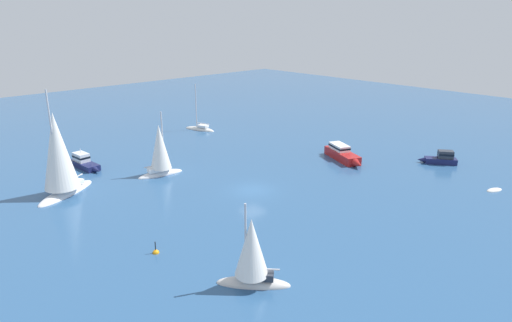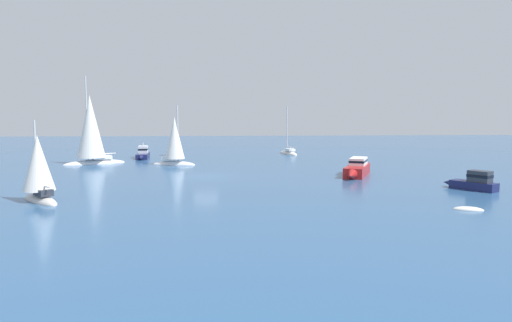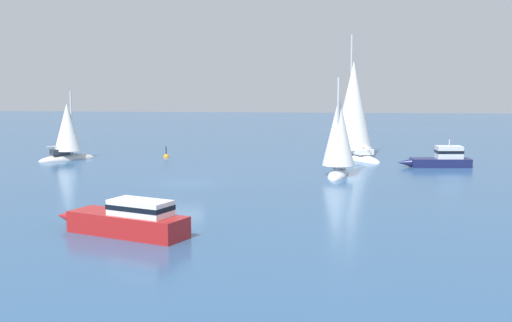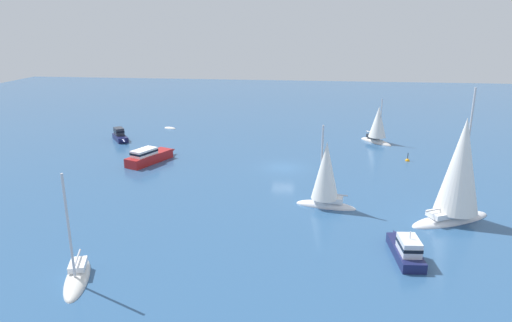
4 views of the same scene
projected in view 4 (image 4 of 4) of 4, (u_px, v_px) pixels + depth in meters
name	position (u px, v px, depth m)	size (l,w,h in m)	color
ground_plane	(283.00, 168.00, 52.42)	(160.00, 160.00, 0.00)	#2D5684
cabin_cruiser	(406.00, 248.00, 32.42)	(1.98, 6.11, 2.27)	#191E4C
sailboat	(326.00, 178.00, 40.73)	(5.57, 2.83, 7.96)	white
ketch	(377.00, 127.00, 62.57)	(4.47, 4.79, 6.61)	silver
cabin_cruiser_1	(150.00, 156.00, 54.26)	(4.46, 7.63, 1.82)	#B21E1E
cabin_cruiser_2	(120.00, 136.00, 64.12)	(3.61, 4.40, 1.71)	#191E4C
sailboat_1	(77.00, 277.00, 29.81)	(3.11, 5.65, 7.91)	silver
sailboat_2	(459.00, 174.00, 37.49)	(7.80, 5.49, 11.63)	white
dinghy	(170.00, 128.00, 71.50)	(2.19, 1.51, 0.46)	silver
channel_buoy	(407.00, 161.00, 54.94)	(0.53, 0.53, 1.24)	orange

